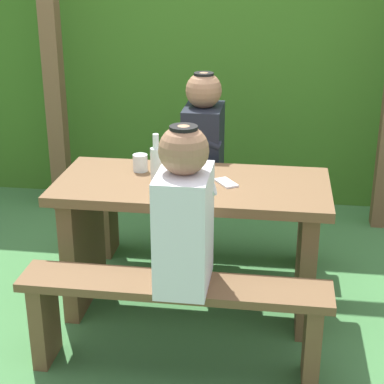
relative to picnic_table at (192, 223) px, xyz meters
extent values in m
plane|color=#3E763E|center=(0.00, 0.00, -0.50)|extent=(12.00, 12.00, 0.00)
cube|color=#376B1F|center=(0.00, 2.01, 0.50)|extent=(6.40, 0.83, 2.00)
cube|color=brown|center=(-1.17, 1.26, 0.54)|extent=(0.12, 0.12, 2.07)
cube|color=brown|center=(0.00, 0.00, 0.21)|extent=(1.40, 0.64, 0.05)
cube|color=brown|center=(-0.60, 0.00, -0.16)|extent=(0.08, 0.54, 0.68)
cube|color=brown|center=(0.60, 0.00, -0.16)|extent=(0.08, 0.54, 0.68)
cube|color=brown|center=(0.00, -0.57, -0.05)|extent=(1.40, 0.24, 0.04)
cube|color=brown|center=(-0.62, -0.57, -0.28)|extent=(0.07, 0.22, 0.42)
cube|color=brown|center=(0.62, -0.57, -0.28)|extent=(0.07, 0.22, 0.42)
cube|color=brown|center=(0.00, 0.57, -0.05)|extent=(1.40, 0.24, 0.04)
cube|color=brown|center=(-0.62, 0.57, -0.28)|extent=(0.07, 0.22, 0.42)
cube|color=brown|center=(0.62, 0.57, -0.28)|extent=(0.07, 0.22, 0.42)
cube|color=silver|center=(0.05, -0.57, 0.23)|extent=(0.22, 0.34, 0.52)
sphere|color=#936B4C|center=(0.05, -0.57, 0.58)|extent=(0.21, 0.21, 0.21)
cylinder|color=black|center=(0.05, -0.57, 0.67)|extent=(0.12, 0.12, 0.02)
cylinder|color=silver|center=(0.05, -0.43, 0.33)|extent=(0.25, 0.07, 0.15)
cube|color=black|center=(-0.01, 0.57, 0.23)|extent=(0.22, 0.34, 0.52)
sphere|color=#936B4C|center=(-0.01, 0.57, 0.58)|extent=(0.21, 0.21, 0.21)
cylinder|color=black|center=(-0.01, 0.57, 0.67)|extent=(0.12, 0.12, 0.02)
cylinder|color=black|center=(-0.01, 0.43, 0.33)|extent=(0.25, 0.07, 0.15)
cylinder|color=silver|center=(-0.30, 0.13, 0.28)|extent=(0.08, 0.08, 0.09)
cylinder|color=silver|center=(-0.18, -0.02, 0.32)|extent=(0.06, 0.06, 0.18)
cylinder|color=silver|center=(-0.18, -0.02, 0.45)|extent=(0.03, 0.03, 0.07)
cylinder|color=silver|center=(-0.01, -0.11, 0.31)|extent=(0.06, 0.06, 0.16)
cylinder|color=silver|center=(-0.01, -0.11, 0.42)|extent=(0.03, 0.03, 0.07)
cube|color=silver|center=(0.18, 0.00, 0.24)|extent=(0.14, 0.16, 0.01)
camera|label=1|loc=(0.43, -2.99, 1.36)|focal=59.03mm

